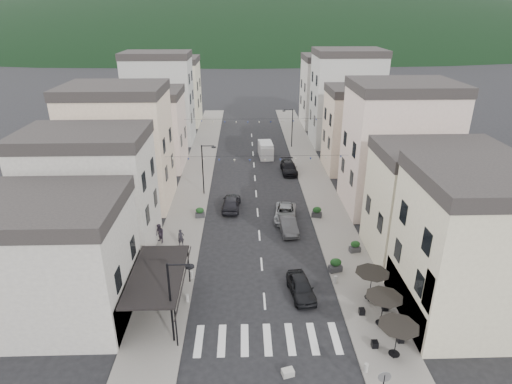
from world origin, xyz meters
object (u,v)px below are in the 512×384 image
delivery_van (266,149)px  pedestrian_b (160,234)px  parked_car_e (231,203)px  pedestrian_a (181,238)px  parked_car_a (301,287)px  parked_car_b (288,224)px  parked_car_c (285,213)px  parked_car_d (289,168)px

delivery_van → pedestrian_b: 27.19m
parked_car_e → pedestrian_a: size_ratio=2.86×
parked_car_a → pedestrian_a: bearing=135.9°
parked_car_b → delivery_van: 22.79m
parked_car_b → parked_car_c: parked_car_b is taller
parked_car_b → delivery_van: size_ratio=0.90×
delivery_van → pedestrian_a: delivery_van is taller
pedestrian_b → parked_car_d: bearing=97.8°
parked_car_c → parked_car_e: (-5.60, 2.46, 0.13)m
parked_car_a → pedestrian_b: size_ratio=2.21×
parked_car_c → delivery_van: delivery_van is taller
parked_car_b → pedestrian_a: 10.35m
parked_car_a → pedestrian_b: pedestrian_b is taller
parked_car_c → parked_car_d: parked_car_d is taller
parked_car_b → pedestrian_a: pedestrian_a is taller
parked_car_d → delivery_van: 7.26m
parked_car_b → parked_car_d: size_ratio=0.90×
parked_car_a → parked_car_b: bearing=82.6°
pedestrian_b → delivery_van: bearing=111.0°
pedestrian_a → parked_car_e: bearing=41.9°
parked_car_a → parked_car_e: size_ratio=0.89×
parked_car_d → pedestrian_a: size_ratio=2.98×
parked_car_a → pedestrian_a: size_ratio=2.55×
parked_car_c → delivery_van: 20.19m
parked_car_c → pedestrian_b: pedestrian_b is taller
parked_car_d → parked_car_e: parked_car_e is taller
parked_car_c → parked_car_e: 6.12m
parked_car_b → parked_car_e: size_ratio=0.93×
parked_car_c → delivery_van: (-1.00, 20.16, 0.44)m
parked_car_c → parked_car_e: size_ratio=1.03×
pedestrian_b → parked_car_b: bearing=54.8°
parked_car_a → delivery_van: delivery_van is taller
parked_car_b → delivery_van: bearing=88.0°
parked_car_e → parked_car_b: bearing=141.2°
parked_car_b → parked_car_e: (-5.60, 5.07, 0.08)m
parked_car_d → delivery_van: (-2.72, 6.71, 0.40)m
parked_car_e → parked_car_a: bearing=113.6°
pedestrian_a → delivery_van: bearing=51.9°
parked_car_d → parked_car_e: bearing=-125.5°
parked_car_e → pedestrian_b: size_ratio=2.48×
parked_car_c → pedestrian_a: size_ratio=2.94×
parked_car_d → pedestrian_b: size_ratio=2.58×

